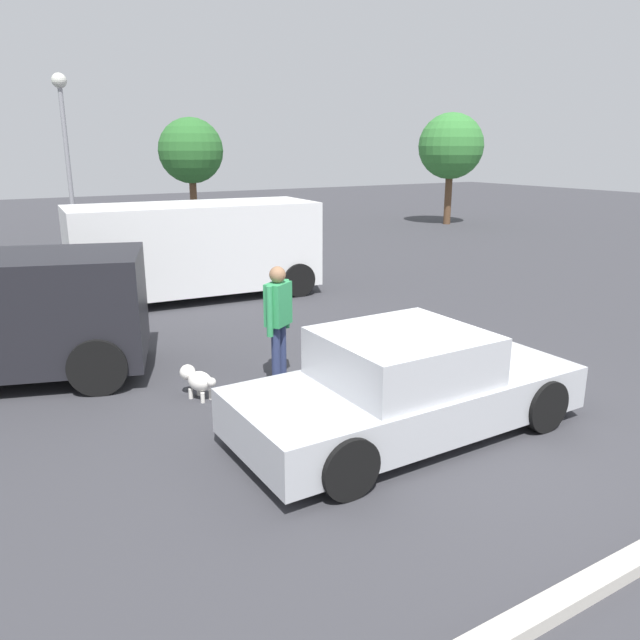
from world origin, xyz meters
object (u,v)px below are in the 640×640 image
Objects in this scene: sedan_foreground at (406,387)px; van_white at (196,247)px; pedestrian at (278,314)px; light_post_mid at (64,131)px; dog at (197,379)px.

sedan_foreground is 7.88m from van_white.
light_post_mid is at bearing -31.68° from pedestrian.
light_post_mid reaches higher than pedestrian.
van_white is (2.08, 5.60, 0.87)m from dog.
light_post_mid is at bearing 103.73° from van_white.
pedestrian is (1.23, -0.03, 0.75)m from dog.
pedestrian is at bearing -88.41° from light_post_mid.
van_white is 3.24× the size of pedestrian.
light_post_mid is at bearing 93.10° from sedan_foreground.
pedestrian is at bearing -113.11° from dog.
light_post_mid is (-0.37, 13.28, 2.75)m from pedestrian.
pedestrian reaches higher than dog.
sedan_foreground is 2.33m from pedestrian.
sedan_foreground is 2.49× the size of pedestrian.
light_post_mid reaches higher than dog.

